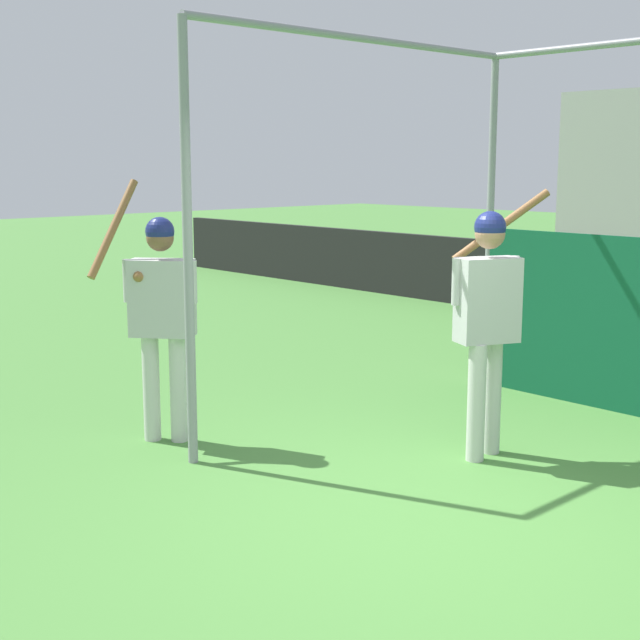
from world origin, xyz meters
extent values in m
plane|color=#477F38|center=(0.00, 0.00, 0.00)|extent=(60.00, 60.00, 0.00)
cube|color=#195B33|center=(-2.75, 7.25, 1.06)|extent=(0.45, 0.40, 0.10)
cube|color=#195B33|center=(-2.75, 7.43, 1.29)|extent=(0.45, 0.06, 0.40)
cylinder|color=gray|center=(-1.85, -0.41, 1.55)|extent=(0.07, 0.07, 3.10)
cylinder|color=gray|center=(-1.85, 3.07, 1.55)|extent=(0.07, 0.07, 3.10)
cylinder|color=gray|center=(-1.85, 1.33, 3.10)|extent=(0.06, 3.47, 0.06)
cylinder|color=silver|center=(-0.49, 1.11, 0.43)|extent=(0.17, 0.17, 0.86)
cylinder|color=silver|center=(-0.52, 1.34, 0.43)|extent=(0.17, 0.17, 0.86)
cube|color=#B7B7B7|center=(-0.51, 1.23, 1.16)|extent=(0.38, 0.49, 0.61)
sphere|color=#A37556|center=(-0.51, 1.23, 1.64)|extent=(0.21, 0.21, 0.21)
sphere|color=navy|center=(-0.51, 1.23, 1.68)|extent=(0.23, 0.23, 0.23)
cylinder|color=#B7B7B7|center=(-0.64, 1.04, 1.30)|extent=(0.09, 0.09, 0.33)
cylinder|color=#B7B7B7|center=(-0.45, 1.46, 1.30)|extent=(0.09, 0.09, 0.33)
cylinder|color=brown|center=(-0.67, 1.59, 1.67)|extent=(0.47, 0.65, 0.55)
sphere|color=brown|center=(-0.38, 1.39, 1.42)|extent=(0.08, 0.08, 0.08)
cylinder|color=silver|center=(-2.34, -0.19, 0.41)|extent=(0.18, 0.18, 0.83)
cylinder|color=silver|center=(-2.51, -0.33, 0.41)|extent=(0.18, 0.18, 0.83)
cube|color=#B7B7B7|center=(-2.43, -0.26, 1.12)|extent=(0.51, 0.47, 0.59)
sphere|color=brown|center=(-2.43, -0.26, 1.58)|extent=(0.21, 0.21, 0.21)
sphere|color=navy|center=(-2.43, -0.26, 1.62)|extent=(0.22, 0.22, 0.22)
cylinder|color=#B7B7B7|center=(-2.21, -0.13, 1.25)|extent=(0.10, 0.10, 0.32)
cylinder|color=#B7B7B7|center=(-2.59, -0.45, 1.25)|extent=(0.10, 0.10, 0.32)
cylinder|color=brown|center=(-2.71, -0.49, 1.64)|extent=(0.19, 0.53, 0.73)
sphere|color=brown|center=(-2.47, -0.43, 1.29)|extent=(0.08, 0.08, 0.08)
camera|label=1|loc=(3.27, -3.93, 2.13)|focal=50.00mm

